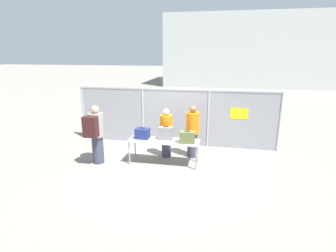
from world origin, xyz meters
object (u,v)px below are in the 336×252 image
(utility_trailer, at_px, (220,118))
(suitcase_grey, at_px, (166,133))
(inspection_table, at_px, (164,142))
(security_worker_far, at_px, (193,131))
(security_worker_near, at_px, (166,132))
(traveler_hooded, at_px, (96,133))
(suitcase_olive, at_px, (187,137))
(suitcase_navy, at_px, (142,133))

(utility_trailer, bearing_deg, suitcase_grey, -109.88)
(inspection_table, xyz_separation_m, security_worker_far, (0.80, 0.73, 0.19))
(suitcase_grey, distance_m, security_worker_near, 0.49)
(suitcase_grey, xyz_separation_m, traveler_hooded, (-2.07, -0.50, 0.05))
(suitcase_olive, height_order, security_worker_far, security_worker_far)
(suitcase_olive, xyz_separation_m, utility_trailer, (0.95, 4.70, -0.52))
(suitcase_olive, distance_m, security_worker_far, 0.82)
(suitcase_olive, height_order, traveler_hooded, traveler_hooded)
(suitcase_olive, distance_m, traveler_hooded, 2.78)
(suitcase_grey, relative_size, security_worker_near, 0.26)
(inspection_table, height_order, suitcase_grey, suitcase_grey)
(suitcase_navy, distance_m, security_worker_near, 0.84)
(suitcase_navy, relative_size, security_worker_near, 0.27)
(traveler_hooded, relative_size, utility_trailer, 0.42)
(suitcase_navy, bearing_deg, inspection_table, -4.39)
(security_worker_far, bearing_deg, inspection_table, 66.32)
(traveler_hooded, relative_size, security_worker_far, 1.06)
(suitcase_navy, bearing_deg, security_worker_far, 24.49)
(inspection_table, relative_size, security_worker_far, 1.26)
(security_worker_near, height_order, security_worker_far, security_worker_far)
(suitcase_olive, xyz_separation_m, traveler_hooded, (-2.76, -0.32, 0.07))
(inspection_table, xyz_separation_m, suitcase_grey, (0.04, 0.10, 0.25))
(security_worker_near, bearing_deg, inspection_table, 86.38)
(inspection_table, distance_m, suitcase_olive, 0.77)
(suitcase_navy, relative_size, suitcase_olive, 0.91)
(security_worker_far, distance_m, utility_trailer, 4.01)
(utility_trailer, bearing_deg, security_worker_near, -112.96)
(suitcase_olive, bearing_deg, security_worker_near, 139.38)
(traveler_hooded, distance_m, utility_trailer, 6.27)
(suitcase_navy, height_order, suitcase_grey, suitcase_grey)
(suitcase_navy, distance_m, suitcase_grey, 0.74)
(suitcase_grey, height_order, traveler_hooded, traveler_hooded)
(suitcase_olive, height_order, utility_trailer, suitcase_olive)
(suitcase_olive, height_order, security_worker_near, security_worker_near)
(suitcase_grey, bearing_deg, inspection_table, -112.11)
(security_worker_far, relative_size, utility_trailer, 0.40)
(inspection_table, bearing_deg, suitcase_olive, -6.32)
(suitcase_grey, xyz_separation_m, security_worker_far, (0.76, 0.63, -0.07))
(suitcase_navy, xyz_separation_m, suitcase_olive, (1.42, -0.13, 0.01))
(inspection_table, xyz_separation_m, traveler_hooded, (-2.03, -0.40, 0.30))
(traveler_hooded, height_order, security_worker_near, traveler_hooded)
(inspection_table, relative_size, traveler_hooded, 1.19)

